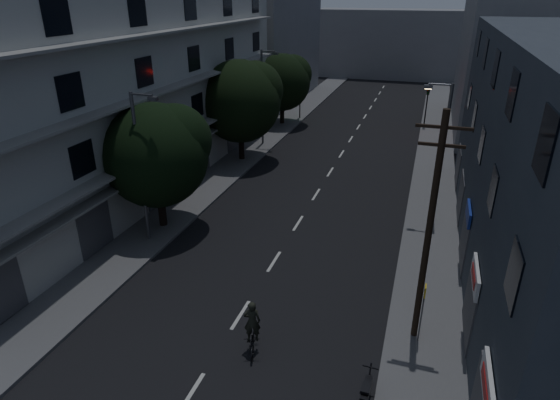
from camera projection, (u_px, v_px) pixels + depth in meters
The scene contains 21 objects.
ground at pixel (332, 170), 35.91m from camera, with size 160.00×160.00×0.00m, color black.
sidewalk_left at pixel (241, 159), 37.96m from camera, with size 3.00×90.00×0.15m, color #565659.
sidewalk_right at pixel (433, 180), 33.79m from camera, with size 3.00×90.00×0.15m, color #565659.
lane_markings at pixel (346, 146), 41.34m from camera, with size 0.15×60.50×0.01m.
building_left at pixel (133, 85), 30.30m from camera, with size 7.00×36.00×14.00m.
building_right at pixel (550, 165), 20.76m from camera, with size 6.19×28.00×11.00m.
building_far_left at pixel (276, 32), 55.96m from camera, with size 6.00×20.00×16.00m, color slate.
building_far_right at pixel (495, 60), 44.68m from camera, with size 6.00×20.00×13.00m, color slate.
building_far_end at pixel (393, 44), 72.96m from camera, with size 24.00×8.00×10.00m, color slate.
tree_near at pixel (157, 151), 25.41m from camera, with size 5.75×5.75×7.09m.
tree_mid at pixel (241, 98), 35.93m from camera, with size 6.32×6.32×7.78m.
tree_far at pixel (283, 80), 46.33m from camera, with size 5.57×5.57×6.89m.
traffic_signal_far_right at pixel (428, 97), 45.46m from camera, with size 0.28×0.37×4.10m.
traffic_signal_far_left at pixel (300, 90), 48.77m from camera, with size 0.28×0.37×4.10m.
street_lamp_left_near at pixel (142, 162), 23.80m from camera, with size 1.51×0.25×8.00m.
street_lamp_right at pixel (441, 148), 25.94m from camera, with size 1.51×0.25×8.00m.
street_lamp_left_far at pixel (263, 93), 39.82m from camera, with size 1.51×0.25×8.00m.
utility_pole at pixel (429, 229), 16.56m from camera, with size 1.80×0.24×9.00m.
bus_stop_sign at pixel (423, 303), 17.47m from camera, with size 0.06×0.35×2.52m.
motorcycle at pixel (366, 394), 15.34m from camera, with size 0.55×1.89×1.21m.
cyclist at pixel (252, 334), 17.64m from camera, with size 1.13×1.83×2.19m.
Camera 1 is at (6.51, -8.32, 12.57)m, focal length 30.00 mm.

